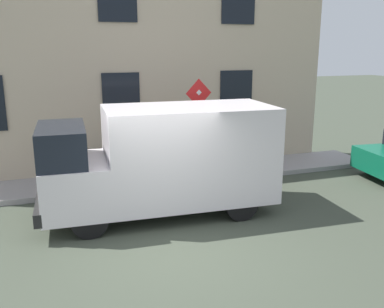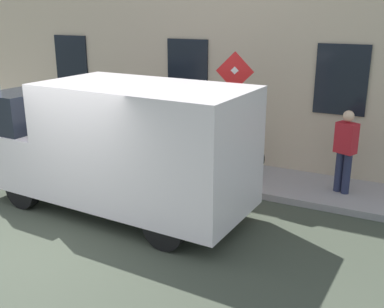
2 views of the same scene
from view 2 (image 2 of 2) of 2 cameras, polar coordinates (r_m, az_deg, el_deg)
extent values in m
plane|color=#3D4437|center=(8.21, -17.68, -10.59)|extent=(80.00, 80.00, 0.00)
cube|color=#9B9595|center=(11.35, -2.51, -1.46)|extent=(1.75, 15.46, 0.14)
cube|color=#C6B294|center=(11.82, 0.29, 16.88)|extent=(0.70, 13.46, 7.25)
cube|color=black|center=(10.41, 18.05, 8.74)|extent=(0.06, 1.10, 1.50)
cube|color=black|center=(11.58, -0.55, 10.38)|extent=(0.06, 1.10, 1.50)
cube|color=black|center=(13.67, -14.71, 10.92)|extent=(0.06, 1.10, 1.50)
cylinder|color=#474C47|center=(9.64, 5.23, 3.76)|extent=(0.09, 0.09, 2.67)
pyramid|color=silver|center=(9.37, 5.29, 10.11)|extent=(0.11, 0.50, 0.50)
pyramid|color=red|center=(9.37, 5.30, 10.12)|extent=(0.10, 0.56, 0.56)
cube|color=white|center=(9.47, 5.23, 6.83)|extent=(0.10, 0.44, 0.56)
cylinder|color=#1933B2|center=(9.44, 5.18, 7.16)|extent=(0.04, 0.24, 0.24)
pyramid|color=silver|center=(9.57, 5.11, 3.57)|extent=(0.11, 0.50, 0.50)
pyramid|color=red|center=(9.57, 5.11, 3.57)|extent=(0.10, 0.56, 0.56)
cube|color=silver|center=(8.35, -5.81, 1.13)|extent=(2.19, 3.90, 2.18)
cube|color=silver|center=(10.19, -17.72, 0.22)|extent=(2.07, 1.50, 1.10)
cube|color=black|center=(10.13, -19.00, 5.27)|extent=(1.97, 1.08, 0.84)
cube|color=black|center=(10.84, -20.24, -1.06)|extent=(2.01, 0.26, 0.28)
cylinder|color=black|center=(9.63, -20.30, -4.14)|extent=(0.26, 0.77, 0.76)
cylinder|color=black|center=(10.76, -13.21, -1.26)|extent=(0.26, 0.77, 0.76)
cylinder|color=black|center=(7.54, -3.44, -9.10)|extent=(0.26, 0.77, 0.76)
cylinder|color=black|center=(8.93, 2.76, -4.71)|extent=(0.26, 0.77, 0.76)
torus|color=black|center=(11.13, 2.37, 0.33)|extent=(0.16, 0.67, 0.66)
torus|color=black|center=(10.72, 7.37, -0.49)|extent=(0.16, 0.67, 0.66)
cylinder|color=black|center=(10.93, 3.96, 1.10)|extent=(0.06, 0.60, 0.60)
cylinder|color=black|center=(10.83, 4.34, 2.43)|extent=(0.07, 0.73, 0.07)
cylinder|color=black|center=(10.79, 5.69, 0.75)|extent=(0.04, 0.19, 0.55)
cylinder|color=black|center=(10.81, 6.32, -0.53)|extent=(0.06, 0.43, 0.12)
cylinder|color=black|center=(11.05, 2.50, 1.53)|extent=(0.04, 0.09, 0.50)
cube|color=black|center=(10.68, 6.11, 2.30)|extent=(0.09, 0.20, 0.06)
cylinder|color=#262626|center=(10.96, 2.64, 3.01)|extent=(0.46, 0.05, 0.03)
torus|color=black|center=(11.57, -2.26, 0.99)|extent=(0.14, 0.66, 0.66)
torus|color=black|center=(11.09, 2.41, 0.26)|extent=(0.14, 0.66, 0.66)
cylinder|color=green|center=(11.35, -0.81, 1.76)|extent=(0.05, 0.60, 0.60)
cylinder|color=green|center=(11.24, -0.48, 3.05)|extent=(0.05, 0.73, 0.07)
cylinder|color=green|center=(11.19, 0.81, 1.44)|extent=(0.04, 0.19, 0.55)
cylinder|color=green|center=(11.19, 1.43, 0.21)|extent=(0.05, 0.43, 0.12)
cylinder|color=green|center=(11.49, -2.17, 2.16)|extent=(0.04, 0.09, 0.50)
cube|color=black|center=(11.07, 1.17, 2.94)|extent=(0.09, 0.20, 0.06)
cylinder|color=#262626|center=(11.40, -2.08, 3.59)|extent=(0.46, 0.04, 0.03)
torus|color=black|center=(12.04, -6.64, 1.55)|extent=(0.16, 0.67, 0.66)
torus|color=black|center=(11.58, -2.09, 1.01)|extent=(0.16, 0.67, 0.66)
cylinder|color=blue|center=(11.83, -5.24, 2.34)|extent=(0.08, 0.60, 0.60)
cylinder|color=blue|center=(11.73, -4.96, 3.59)|extent=(0.09, 0.73, 0.07)
cylinder|color=blue|center=(11.67, -3.66, 2.09)|extent=(0.05, 0.19, 0.55)
cylinder|color=blue|center=(11.68, -3.03, 0.93)|extent=(0.07, 0.43, 0.12)
cylinder|color=blue|center=(11.96, -6.58, 2.67)|extent=(0.04, 0.09, 0.50)
cube|color=black|center=(11.56, -3.36, 3.54)|extent=(0.10, 0.21, 0.06)
cylinder|color=#262626|center=(11.88, -6.52, 4.05)|extent=(0.46, 0.07, 0.03)
cylinder|color=#262B47|center=(9.86, 18.64, -2.33)|extent=(0.16, 0.16, 0.85)
cylinder|color=#262B47|center=(9.95, 17.77, -2.06)|extent=(0.16, 0.16, 0.85)
cube|color=red|center=(9.69, 18.61, 1.90)|extent=(0.40, 0.47, 0.62)
sphere|color=beige|center=(9.59, 18.87, 4.49)|extent=(0.22, 0.22, 0.22)
cylinder|color=#2D5133|center=(11.37, -8.88, 1.12)|extent=(0.44, 0.44, 0.90)
camera|label=1|loc=(7.81, -81.29, 3.35)|focal=39.98mm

